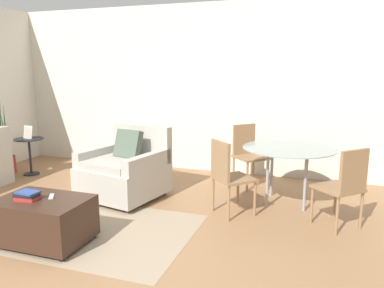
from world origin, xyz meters
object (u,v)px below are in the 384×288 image
at_px(armchair, 125,171).
at_px(side_table, 30,149).
at_px(dining_table, 289,153).
at_px(dining_chair_near_left, 228,173).
at_px(ottoman, 43,219).
at_px(dining_chair_far_left, 248,151).
at_px(tv_remote_primary, 51,196).
at_px(potted_plant, 3,158).
at_px(dining_chair_near_right, 345,183).
at_px(picture_frame, 28,132).
at_px(book_stack, 27,196).

distance_m(armchair, side_table, 2.08).
bearing_deg(dining_table, dining_chair_near_left, -135.00).
height_order(ottoman, dining_chair_far_left, dining_chair_far_left).
distance_m(side_table, dining_chair_far_left, 3.52).
distance_m(armchair, dining_table, 2.15).
bearing_deg(dining_table, armchair, -167.35).
bearing_deg(dining_chair_far_left, dining_chair_near_left, -90.00).
height_order(dining_table, dining_chair_near_left, dining_chair_near_left).
height_order(tv_remote_primary, dining_chair_far_left, dining_chair_far_left).
height_order(tv_remote_primary, dining_chair_near_left, dining_chair_near_left).
relative_size(tv_remote_primary, potted_plant, 0.13).
bearing_deg(ottoman, armchair, 85.72).
relative_size(ottoman, dining_table, 0.77).
height_order(armchair, tv_remote_primary, armchair).
bearing_deg(dining_chair_far_left, potted_plant, -170.44).
distance_m(side_table, dining_chair_near_right, 4.78).
xyz_separation_m(armchair, side_table, (-2.02, 0.50, 0.06)).
relative_size(side_table, dining_chair_far_left, 0.67).
relative_size(potted_plant, side_table, 2.04).
height_order(potted_plant, picture_frame, potted_plant).
relative_size(book_stack, dining_table, 0.21).
xyz_separation_m(tv_remote_primary, dining_chair_near_right, (2.78, 1.22, 0.06)).
height_order(side_table, dining_chair_near_right, dining_chair_near_right).
distance_m(book_stack, dining_table, 3.05).
xyz_separation_m(book_stack, tv_remote_primary, (0.17, 0.14, -0.04)).
height_order(ottoman, dining_table, dining_table).
bearing_deg(side_table, book_stack, -48.44).
distance_m(book_stack, dining_chair_near_right, 3.24).
bearing_deg(potted_plant, tv_remote_primary, -36.49).
height_order(potted_plant, dining_chair_far_left, potted_plant).
bearing_deg(potted_plant, dining_chair_near_right, -6.57).
xyz_separation_m(dining_table, dining_chair_far_left, (-0.64, 0.64, -0.14)).
bearing_deg(dining_chair_near_left, book_stack, -140.95).
xyz_separation_m(book_stack, potted_plant, (-2.30, 1.96, -0.25)).
distance_m(armchair, dining_chair_near_left, 1.46).
height_order(armchair, picture_frame, armchair).
height_order(tv_remote_primary, dining_table, dining_table).
distance_m(ottoman, dining_table, 2.95).
height_order(side_table, dining_chair_near_left, dining_chair_near_left).
bearing_deg(dining_chair_near_right, picture_frame, 172.00).
distance_m(tv_remote_primary, side_table, 2.72).
height_order(book_stack, tv_remote_primary, book_stack).
height_order(ottoman, potted_plant, potted_plant).
relative_size(side_table, picture_frame, 2.89).
bearing_deg(picture_frame, dining_chair_far_left, 9.93).
relative_size(ottoman, tv_remote_primary, 5.69).
distance_m(picture_frame, dining_chair_near_right, 4.79).
xyz_separation_m(ottoman, side_table, (-1.91, 1.97, 0.18)).
bearing_deg(book_stack, picture_frame, 131.56).
bearing_deg(dining_chair_near_right, armchair, 176.42).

